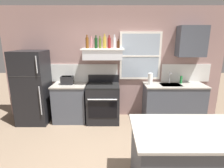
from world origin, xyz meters
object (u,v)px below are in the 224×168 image
Objects in this scene: refrigerator at (34,87)px; bottle_dark_green_wine at (97,43)px; kitchen_island at (187,162)px; bottle_red_label_wine at (110,43)px; bottle_rose_pink at (92,43)px; bottle_olive_oil_square at (101,43)px; toaster at (68,80)px; bottle_champagne_gold_foil at (105,42)px; stove_range at (104,103)px; bottle_amber_wine at (88,43)px; paper_towel_roll at (151,79)px; bottle_brown_stout at (119,44)px; dish_soap_bottle at (182,80)px; bottle_clear_tall at (115,43)px.

bottle_dark_green_wine reaches higher than refrigerator.
bottle_red_label_wine is at bearing 114.62° from kitchen_island.
bottle_olive_oil_square reaches higher than bottle_rose_pink.
toaster is at bearing -178.20° from bottle_red_label_wine.
bottle_champagne_gold_foil is (0.20, 0.01, 0.01)m from bottle_dark_green_wine.
toaster is 1.01× the size of bottle_red_label_wine.
refrigerator is 0.82m from toaster.
bottle_champagne_gold_foil is at bearing 68.62° from stove_range.
refrigerator is 5.62× the size of bottle_amber_wine.
bottle_olive_oil_square is at bearing -167.76° from bottle_champagne_gold_foil.
bottle_champagne_gold_foil is at bearing 3.02° from toaster.
paper_towel_roll is (1.47, -0.07, -0.83)m from bottle_amber_wine.
stove_range is 2.41m from kitchen_island.
dish_soap_bottle is at bearing 0.32° from bottle_brown_stout.
bottle_amber_wine reaches higher than stove_range.
bottle_olive_oil_square is (0.09, -0.02, -0.01)m from bottle_dark_green_wine.
toaster is 1.11m from bottle_dark_green_wine.
bottle_amber_wine is (0.50, 0.05, 0.86)m from toaster.
bottle_amber_wine is 1.12× the size of bottle_rose_pink.
dish_soap_bottle is at bearing 72.24° from kitchen_island.
bottle_amber_wine is 1.09× the size of bottle_olive_oil_square.
bottle_olive_oil_square is 2.88m from kitchen_island.
bottle_clear_tall is at bearing 172.71° from paper_towel_roll.
bottle_red_label_wine reaches higher than toaster.
bottle_rose_pink is 0.97× the size of bottle_olive_oil_square.
bottle_red_label_wine is 1.64× the size of dish_soap_bottle.
bottle_olive_oil_square is at bearing -178.16° from bottle_red_label_wine.
dish_soap_bottle is at bearing 1.58° from toaster.
bottle_amber_wine reaches higher than paper_towel_roll.
bottle_dark_green_wine is at bearing -23.81° from bottle_rose_pink.
stove_range and dish_soap_bottle have the same top height.
bottle_clear_tall is 2.81m from kitchen_island.
toaster reaches higher than kitchen_island.
bottle_amber_wine is 0.10m from bottle_rose_pink.
bottle_champagne_gold_foil reaches higher than kitchen_island.
bottle_amber_wine is 1.04× the size of bottle_dark_green_wine.
paper_towel_roll is at bearing -4.83° from bottle_rose_pink.
bottle_red_label_wine reaches higher than paper_towel_roll.
bottle_brown_stout is (0.21, 0.04, -0.03)m from bottle_red_label_wine.
bottle_olive_oil_square reaches higher than kitchen_island.
bottle_rose_pink is 0.92× the size of bottle_red_label_wine.
bottle_olive_oil_square is at bearing -178.50° from dish_soap_bottle.
bottle_clear_tall is at bearing 179.70° from dish_soap_bottle.
bottle_olive_oil_square is 1.31× the size of bottle_brown_stout.
bottle_clear_tall reaches higher than bottle_olive_oil_square.
stove_range is 3.55× the size of bottle_clear_tall.
bottle_brown_stout is (0.42, 0.04, -0.03)m from bottle_olive_oil_square.
bottle_clear_tall reaches higher than bottle_red_label_wine.
stove_range is 4.04× the size of bottle_rose_pink.
bottle_rose_pink is at bearing 25.52° from bottle_amber_wine.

